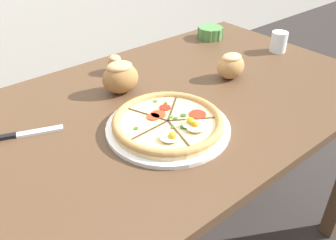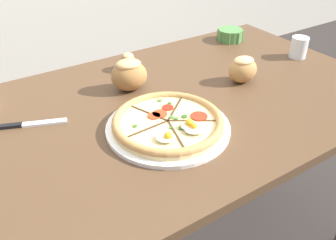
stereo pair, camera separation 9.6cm
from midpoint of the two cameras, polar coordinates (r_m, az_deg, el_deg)
name	(u,v)px [view 2 (the right image)]	position (r m, az deg, el deg)	size (l,w,h in m)	color
dining_table	(174,129)	(1.17, 3.39, -1.46)	(1.41, 0.84, 0.78)	#513823
pizza	(168,123)	(0.97, 2.89, -0.66)	(0.34, 0.34, 0.05)	white
ramekin_bowl	(230,34)	(1.60, 11.70, 13.26)	(0.11, 0.11, 0.05)	#4C8442
bread_piece_near	(129,74)	(1.15, -3.88, 7.25)	(0.13, 0.11, 0.11)	#A3703D
bread_piece_mid	(128,61)	(1.29, -4.25, 9.31)	(0.07, 0.08, 0.06)	#A3703D
bread_piece_far	(243,69)	(1.24, 14.13, 7.88)	(0.11, 0.09, 0.09)	#B27F47
knife_main	(27,124)	(1.05, -19.24, -0.76)	(0.20, 0.09, 0.01)	silver
water_glass	(299,48)	(1.50, 22.00, 10.56)	(0.06, 0.06, 0.08)	white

